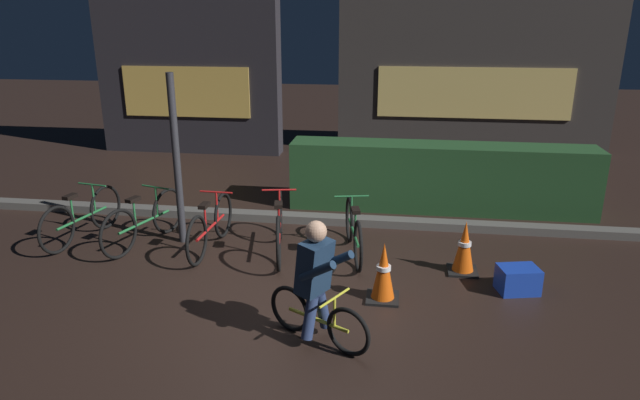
# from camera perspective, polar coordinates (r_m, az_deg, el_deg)

# --- Properties ---
(ground_plane) EXTENTS (40.00, 40.00, 0.00)m
(ground_plane) POSITION_cam_1_polar(r_m,az_deg,el_deg) (6.56, -2.50, -9.06)
(ground_plane) COLOR black
(sidewalk_curb) EXTENTS (12.00, 0.24, 0.12)m
(sidewalk_curb) POSITION_cam_1_polar(r_m,az_deg,el_deg) (8.52, 0.18, -1.96)
(sidewalk_curb) COLOR #56544F
(sidewalk_curb) RESTS_ON ground
(hedge_row) EXTENTS (4.80, 0.70, 1.08)m
(hedge_row) POSITION_cam_1_polar(r_m,az_deg,el_deg) (9.19, 12.17, 2.27)
(hedge_row) COLOR #214723
(hedge_row) RESTS_ON ground
(storefront_left) EXTENTS (4.12, 0.54, 4.40)m
(storefront_left) POSITION_cam_1_polar(r_m,az_deg,el_deg) (13.11, -13.33, 14.23)
(storefront_left) COLOR #262328
(storefront_left) RESTS_ON ground
(storefront_right) EXTENTS (5.94, 0.54, 4.09)m
(storefront_right) POSITION_cam_1_polar(r_m,az_deg,el_deg) (13.05, 15.50, 13.39)
(storefront_right) COLOR #383330
(storefront_right) RESTS_ON ground
(street_post) EXTENTS (0.10, 0.10, 2.32)m
(street_post) POSITION_cam_1_polar(r_m,az_deg,el_deg) (7.73, -14.40, 3.89)
(street_post) COLOR #2D2D33
(street_post) RESTS_ON ground
(parked_bike_leftmost) EXTENTS (0.46, 1.60, 0.75)m
(parked_bike_leftmost) POSITION_cam_1_polar(r_m,az_deg,el_deg) (8.47, -23.06, -1.60)
(parked_bike_leftmost) COLOR black
(parked_bike_leftmost) RESTS_ON ground
(parked_bike_left_mid) EXTENTS (0.55, 1.60, 0.76)m
(parked_bike_left_mid) POSITION_cam_1_polar(r_m,az_deg,el_deg) (8.00, -17.45, -2.03)
(parked_bike_left_mid) COLOR black
(parked_bike_left_mid) RESTS_ON ground
(parked_bike_center_left) EXTENTS (0.46, 1.62, 0.74)m
(parked_bike_center_left) POSITION_cam_1_polar(r_m,az_deg,el_deg) (7.61, -11.08, -2.63)
(parked_bike_center_left) COLOR black
(parked_bike_center_left) RESTS_ON ground
(parked_bike_center_right) EXTENTS (0.47, 1.72, 0.80)m
(parked_bike_center_right) POSITION_cam_1_polar(r_m,az_deg,el_deg) (7.38, -4.16, -2.79)
(parked_bike_center_right) COLOR black
(parked_bike_center_right) RESTS_ON ground
(parked_bike_right_mid) EXTENTS (0.46, 1.58, 0.74)m
(parked_bike_right_mid) POSITION_cam_1_polar(r_m,az_deg,el_deg) (7.31, 3.43, -3.18)
(parked_bike_right_mid) COLOR black
(parked_bike_right_mid) RESTS_ON ground
(traffic_cone_near) EXTENTS (0.36, 0.36, 0.68)m
(traffic_cone_near) POSITION_cam_1_polar(r_m,az_deg,el_deg) (6.23, 6.49, -7.35)
(traffic_cone_near) COLOR black
(traffic_cone_near) RESTS_ON ground
(traffic_cone_far) EXTENTS (0.36, 0.36, 0.66)m
(traffic_cone_far) POSITION_cam_1_polar(r_m,az_deg,el_deg) (7.05, 14.49, -4.75)
(traffic_cone_far) COLOR black
(traffic_cone_far) RESTS_ON ground
(blue_crate) EXTENTS (0.50, 0.41, 0.30)m
(blue_crate) POSITION_cam_1_polar(r_m,az_deg,el_deg) (6.82, 19.52, -7.65)
(blue_crate) COLOR #193DB7
(blue_crate) RESTS_ON ground
(cyclist) EXTENTS (1.06, 0.68, 1.25)m
(cyclist) POSITION_cam_1_polar(r_m,az_deg,el_deg) (5.32, -0.27, -8.31)
(cyclist) COLOR black
(cyclist) RESTS_ON ground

